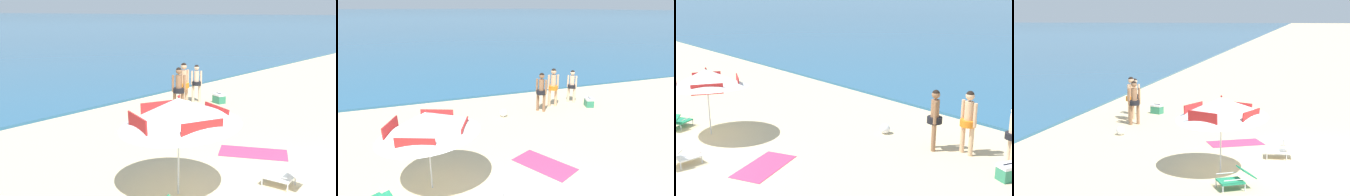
{
  "view_description": "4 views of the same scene",
  "coord_description": "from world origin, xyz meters",
  "views": [
    {
      "loc": [
        -8.26,
        -2.18,
        3.74
      ],
      "look_at": [
        0.99,
        5.74,
        1.09
      ],
      "focal_mm": 42.73,
      "sensor_mm": 36.0,
      "label": 1
    },
    {
      "loc": [
        -2.77,
        -4.09,
        4.42
      ],
      "look_at": [
        0.82,
        5.46,
        1.27
      ],
      "focal_mm": 31.55,
      "sensor_mm": 36.0,
      "label": 2
    },
    {
      "loc": [
        9.92,
        -2.21,
        4.49
      ],
      "look_at": [
        0.2,
        6.06,
        1.08
      ],
      "focal_mm": 45.25,
      "sensor_mm": 36.0,
      "label": 3
    },
    {
      "loc": [
        -15.18,
        0.65,
        4.14
      ],
      "look_at": [
        0.81,
        4.5,
        1.49
      ],
      "focal_mm": 53.31,
      "sensor_mm": 36.0,
      "label": 4
    }
  ],
  "objects": [
    {
      "name": "ground_plane",
      "position": [
        0.0,
        0.0,
        0.0
      ],
      "size": [
        800.0,
        800.0,
        0.0
      ],
      "primitive_type": "plane",
      "color": "#D1BA8E"
    },
    {
      "name": "beach_umbrella_striped_main",
      "position": [
        -2.24,
        2.69,
        1.77
      ],
      "size": [
        3.37,
        3.35,
        2.17
      ],
      "color": "silver",
      "rests_on": "ground"
    },
    {
      "name": "lounge_chair_under_umbrella",
      "position": [
        -3.48,
        2.11,
        0.27
      ],
      "size": [
        0.9,
        1.03,
        0.53
      ],
      "color": "#1E7F56",
      "rests_on": "ground"
    },
    {
      "name": "lounge_chair_beside_umbrella",
      "position": [
        -0.47,
        1.15,
        0.27
      ],
      "size": [
        0.63,
        0.93,
        0.52
      ],
      "color": "white",
      "rests_on": "ground"
    },
    {
      "name": "person_standing_near_shore",
      "position": [
        4.99,
        7.6,
        0.91
      ],
      "size": [
        0.39,
        0.39,
        1.57
      ],
      "color": "beige",
      "rests_on": "ground"
    },
    {
      "name": "person_standing_beside",
      "position": [
        3.03,
        6.96,
        1.0
      ],
      "size": [
        0.42,
        0.42,
        1.73
      ],
      "color": "#8C6042",
      "rests_on": "ground"
    },
    {
      "name": "person_wading_in",
      "position": [
        3.83,
        7.36,
        1.03
      ],
      "size": [
        0.53,
        0.44,
        1.78
      ],
      "color": "#D8A87F",
      "rests_on": "ground"
    },
    {
      "name": "cooler_box",
      "position": [
        5.41,
        6.74,
        0.2
      ],
      "size": [
        0.49,
        0.58,
        0.43
      ],
      "color": "#2D7F5B",
      "rests_on": "ground"
    },
    {
      "name": "beach_ball",
      "position": [
        1.23,
        6.87,
        0.16
      ],
      "size": [
        0.32,
        0.32,
        0.32
      ],
      "primitive_type": "sphere",
      "color": "white",
      "rests_on": "ground"
    },
    {
      "name": "beach_towel",
      "position": [
        0.98,
        2.71,
        0.01
      ],
      "size": [
        1.62,
        2.01,
        0.01
      ],
      "primitive_type": "cube",
      "rotation": [
        0.0,
        0.0,
        3.61
      ],
      "color": "#DB3866",
      "rests_on": "ground"
    }
  ]
}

